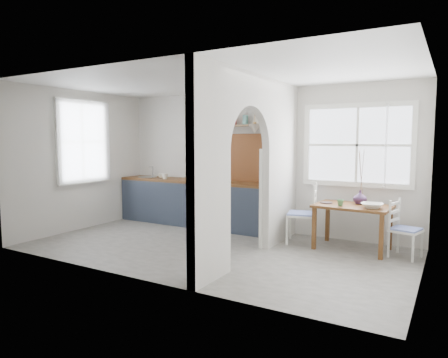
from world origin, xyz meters
The scene contains 26 objects.
floor centered at (0.00, 0.00, 0.00)m, with size 5.80×3.20×0.01m, color gray.
ceiling centered at (0.00, 0.00, 2.60)m, with size 5.80×3.20×0.01m, color silver.
walls centered at (0.00, 0.00, 1.30)m, with size 5.81×3.21×2.60m.
partition centered at (0.70, 0.06, 1.45)m, with size 0.12×3.20×2.60m.
kitchen_window centered at (-2.87, 0.00, 1.65)m, with size 0.10×1.16×1.50m, color white, non-canonical shape.
nook_window centered at (1.80, 1.56, 1.60)m, with size 1.76×0.10×1.30m, color white, non-canonical shape.
counter centered at (-1.13, 1.33, 0.46)m, with size 3.50×0.60×0.90m.
sink centered at (-2.43, 1.30, 0.89)m, with size 0.40×0.40×0.02m, color silver.
backsplash centered at (-0.20, 1.58, 1.35)m, with size 1.65×0.03×0.90m, color #975022.
shelf centered at (-0.20, 1.49, 2.00)m, with size 1.75×0.20×0.21m.
pendant_lamp centered at (0.15, 1.15, 1.88)m, with size 0.26×0.26×0.16m, color silver.
utensil_rail centered at (0.61, 0.90, 1.45)m, with size 0.02×0.02×0.50m, color silver.
dining_table centered at (1.87, 1.05, 0.35)m, with size 1.11×0.74×0.69m, color brown, non-canonical shape.
chair_left centered at (1.07, 1.03, 0.49)m, with size 0.45×0.45×0.98m, color white, non-canonical shape.
chair_right centered at (2.63, 1.00, 0.41)m, with size 0.38×0.38×0.83m, color white, non-canonical shape.
kettle centered at (0.30, 1.29, 1.00)m, with size 0.17×0.14×0.21m, color white, non-canonical shape.
mug_a centered at (-1.84, 1.14, 0.96)m, with size 0.12×0.12×0.11m, color white.
mug_b centered at (-2.09, 1.33, 0.95)m, with size 0.12×0.12×0.09m, color white.
knife_block centered at (-1.16, 1.33, 1.02)m, with size 0.11×0.15×0.24m, color black.
jar centered at (-1.31, 1.31, 0.98)m, with size 0.10×0.10×0.16m, color #7B7458.
towel_magenta centered at (0.58, 1.00, 0.28)m, with size 0.02×0.03×0.53m, color #B72E7E.
towel_orange centered at (0.58, 0.93, 0.25)m, with size 0.02×0.03×0.54m, color orange.
bowl centered at (2.18, 0.90, 0.73)m, with size 0.31×0.31×0.08m, color white.
table_cup centered at (1.72, 0.88, 0.74)m, with size 0.10×0.10×0.09m, color #4E8C52.
plate centered at (1.46, 1.03, 0.70)m, with size 0.19×0.19×0.02m, color #3B2D2F.
vase centered at (1.94, 1.21, 0.80)m, with size 0.21×0.21×0.22m, color #3E254A.
Camera 1 is at (3.19, -5.15, 1.69)m, focal length 32.00 mm.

